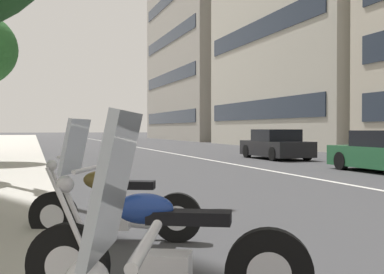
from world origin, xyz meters
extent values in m
cube|color=silver|center=(35.00, 0.00, 0.00)|extent=(110.00, 0.16, 0.01)
cylinder|color=silver|center=(-0.09, 7.27, 1.07)|extent=(0.58, 0.23, 0.04)
cube|color=#B2BCC6|center=(-0.06, 7.37, 1.25)|extent=(0.46, 0.26, 0.44)
cylinder|color=black|center=(2.60, 7.34, 0.33)|extent=(0.38, 0.65, 0.66)
cylinder|color=silver|center=(2.60, 7.34, 0.33)|extent=(0.25, 0.36, 0.33)
cylinder|color=black|center=(1.96, 5.91, 0.33)|extent=(0.38, 0.65, 0.66)
cylinder|color=silver|center=(1.96, 5.91, 0.33)|extent=(0.25, 0.36, 0.33)
cube|color=silver|center=(2.28, 6.62, 0.32)|extent=(0.39, 0.45, 0.28)
cube|color=black|center=(2.20, 6.46, 0.73)|extent=(0.46, 0.67, 0.10)
ellipsoid|color=navy|center=(2.35, 6.78, 0.79)|extent=(0.41, 0.52, 0.24)
cylinder|color=silver|center=(2.50, 7.30, 0.64)|extent=(0.17, 0.31, 0.64)
cylinder|color=silver|center=(2.63, 7.24, 0.64)|extent=(0.17, 0.31, 0.64)
cylinder|color=silver|center=(2.54, 7.19, 1.09)|extent=(0.56, 0.28, 0.04)
sphere|color=silver|center=(2.61, 7.36, 0.97)|extent=(0.14, 0.14, 0.14)
cube|color=#B2BCC6|center=(2.58, 7.28, 1.27)|extent=(0.45, 0.29, 0.44)
cylinder|color=black|center=(5.21, 7.36, 0.31)|extent=(0.33, 0.61, 0.61)
cylinder|color=silver|center=(5.21, 7.36, 0.31)|extent=(0.23, 0.33, 0.31)
cylinder|color=black|center=(4.65, 5.89, 0.31)|extent=(0.33, 0.61, 0.61)
cylinder|color=silver|center=(4.65, 5.89, 0.31)|extent=(0.23, 0.33, 0.31)
cube|color=silver|center=(4.93, 6.62, 0.29)|extent=(0.38, 0.45, 0.28)
cube|color=black|center=(4.87, 6.45, 0.71)|extent=(0.43, 0.68, 0.10)
ellipsoid|color=brown|center=(4.99, 6.78, 0.77)|extent=(0.39, 0.52, 0.24)
cylinder|color=silver|center=(5.12, 7.31, 0.61)|extent=(0.15, 0.31, 0.64)
cylinder|color=silver|center=(5.25, 7.26, 0.61)|extent=(0.15, 0.31, 0.64)
cylinder|color=silver|center=(5.16, 7.21, 1.07)|extent=(0.57, 0.25, 0.04)
sphere|color=silver|center=(5.22, 7.38, 0.95)|extent=(0.14, 0.14, 0.14)
cylinder|color=silver|center=(4.96, 6.31, 0.18)|extent=(0.33, 0.67, 0.16)
cylinder|color=black|center=(14.05, -2.49, 0.31)|extent=(0.62, 0.23, 0.62)
cylinder|color=black|center=(14.09, -4.12, 0.31)|extent=(0.62, 0.23, 0.62)
cube|color=black|center=(20.61, -3.21, 0.49)|extent=(4.32, 1.88, 0.69)
cube|color=black|center=(20.59, -3.21, 1.11)|extent=(2.03, 1.69, 0.54)
cylinder|color=black|center=(22.01, -2.36, 0.31)|extent=(0.62, 0.23, 0.62)
cylinder|color=black|center=(22.04, -4.00, 0.31)|extent=(0.62, 0.23, 0.62)
cylinder|color=black|center=(19.18, -2.41, 0.31)|extent=(0.62, 0.23, 0.62)
cylinder|color=black|center=(19.21, -4.06, 0.31)|extent=(0.62, 0.23, 0.62)
cube|color=#232D3D|center=(36.05, -9.10, 2.88)|extent=(20.05, 0.08, 1.50)
cube|color=#232D3D|center=(36.05, -9.10, 9.08)|extent=(20.05, 0.08, 1.50)
cube|color=gray|center=(64.17, -18.16, 17.81)|extent=(26.52, 18.05, 35.62)
cube|color=#232D3D|center=(64.17, -9.10, 2.85)|extent=(23.87, 0.08, 1.50)
cube|color=#232D3D|center=(64.17, -9.10, 7.95)|extent=(23.87, 0.08, 1.50)
cube|color=#232D3D|center=(64.17, -9.10, 13.06)|extent=(23.87, 0.08, 1.50)
camera|label=1|loc=(-1.63, 7.60, 1.41)|focal=49.16mm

